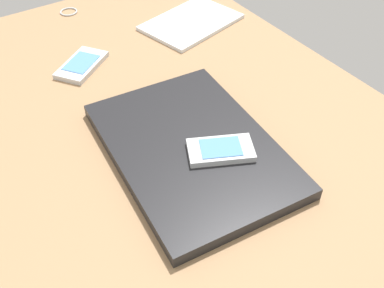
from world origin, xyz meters
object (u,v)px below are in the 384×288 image
at_px(cell_phone_on_desk, 82,65).
at_px(key_ring, 69,12).
at_px(cell_phone_on_laptop, 221,150).
at_px(notepad, 191,22).
at_px(laptop_closed, 192,149).

distance_m(cell_phone_on_desk, key_ring, 0.23).
distance_m(cell_phone_on_laptop, notepad, 0.43).
relative_size(laptop_closed, notepad, 1.64).
bearing_deg(cell_phone_on_desk, laptop_closed, -171.66).
xyz_separation_m(cell_phone_on_laptop, notepad, (0.38, -0.20, -0.02)).
distance_m(key_ring, notepad, 0.29).
xyz_separation_m(cell_phone_on_desk, key_ring, (0.22, -0.06, -0.00)).
distance_m(cell_phone_on_laptop, cell_phone_on_desk, 0.36).
height_order(laptop_closed, cell_phone_on_desk, laptop_closed).
height_order(cell_phone_on_desk, key_ring, cell_phone_on_desk).
distance_m(cell_phone_on_laptop, key_ring, 0.58).
bearing_deg(key_ring, cell_phone_on_desk, 163.84).
distance_m(cell_phone_on_desk, notepad, 0.27).
xyz_separation_m(cell_phone_on_laptop, cell_phone_on_desk, (0.35, 0.07, -0.02)).
bearing_deg(laptop_closed, notepad, -28.09).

